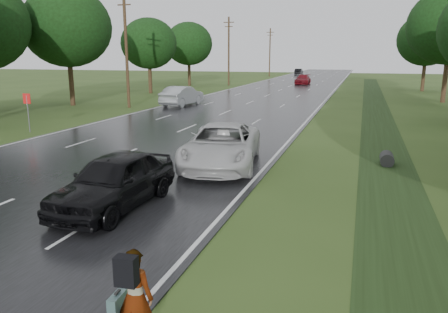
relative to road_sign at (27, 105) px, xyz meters
name	(u,v)px	position (x,y,z in m)	size (l,w,h in m)	color
road	(276,92)	(8.50, 33.00, -1.62)	(14.00, 180.00, 0.04)	black
edge_stripe_east	(331,93)	(15.25, 33.00, -1.60)	(0.12, 180.00, 0.01)	silver
edge_stripe_west	(224,91)	(1.75, 33.00, -1.60)	(0.12, 180.00, 0.01)	silver
center_line	(276,92)	(8.50, 33.00, -1.60)	(0.12, 180.00, 0.01)	silver
drainage_ditch	(380,131)	(20.00, 6.71, -1.61)	(2.20, 120.00, 0.56)	black
road_sign	(27,105)	(0.00, 0.00, 0.00)	(0.50, 0.06, 2.30)	slate
utility_pole_mid	(126,47)	(-0.70, 13.00, 3.55)	(1.60, 0.26, 10.00)	#342215
utility_pole_far	(229,50)	(-0.70, 43.00, 3.55)	(1.60, 0.26, 10.00)	#342215
utility_pole_distant	(270,52)	(-0.70, 73.00, 3.55)	(1.60, 0.26, 10.00)	#342215
tree_east_f	(427,40)	(26.00, 40.00, 4.73)	(7.20, 7.20, 9.62)	#342215
tree_west_c	(67,27)	(-6.50, 13.00, 5.27)	(7.80, 7.80, 10.43)	#342215
tree_west_d	(149,44)	(-5.70, 27.00, 4.18)	(6.60, 6.60, 8.80)	#342215
tree_west_f	(189,44)	(-6.30, 41.00, 4.49)	(7.00, 7.00, 9.29)	#342215
pedestrian	(134,297)	(15.68, -15.66, -0.80)	(0.75, 0.65, 1.64)	#A5998C
white_pickup	(222,145)	(13.47, -4.39, -0.75)	(2.82, 6.12, 1.70)	#B9B9B9
dark_sedan	(114,181)	(12.00, -10.18, -0.78)	(1.95, 4.85, 1.65)	black
silver_sedan	(182,96)	(3.30, 15.50, -0.73)	(1.85, 5.31, 1.75)	#93979B
far_car_red	(303,79)	(9.74, 48.56, -0.86)	(2.07, 5.10, 1.48)	maroon
far_car_dark	(299,72)	(4.13, 83.49, -0.92)	(1.44, 4.14, 1.36)	black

